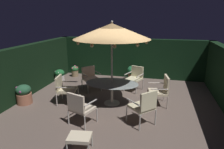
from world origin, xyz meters
name	(u,v)px	position (x,y,z in m)	size (l,w,h in m)	color
ground_plane	(118,102)	(0.00, 0.00, -0.01)	(7.20, 6.49, 0.02)	brown
hedge_backdrop_rear	(132,58)	(0.00, 3.10, 0.92)	(7.20, 0.30, 1.84)	black
hedge_backdrop_left	(28,70)	(-3.45, 0.00, 0.92)	(0.30, 6.49, 1.84)	black
patio_dining_table	(112,86)	(-0.19, -0.19, 0.62)	(1.75, 1.19, 0.74)	#BBB3A3
patio_umbrella	(112,31)	(-0.19, -0.19, 2.40)	(2.39, 2.39, 2.72)	#B3AFA5
patio_chair_north	(144,105)	(0.96, -1.31, 0.59)	(0.83, 0.83, 1.01)	#B3B2AA
patio_chair_northeast	(161,89)	(1.40, 0.10, 0.56)	(0.70, 0.74, 1.00)	#BCAFA4
patio_chair_east	(135,77)	(0.39, 1.30, 0.55)	(0.74, 0.78, 0.94)	#B8B0A8
patio_chair_southeast	(90,77)	(-1.34, 0.91, 0.54)	(0.82, 0.82, 0.92)	#B3B0A4
patio_chair_south	(64,88)	(-1.76, -0.48, 0.54)	(0.72, 0.74, 0.94)	#B8B1A7
patio_chair_southwest	(80,107)	(-0.69, -1.71, 0.54)	(0.75, 0.71, 0.94)	#B3AEA7
ottoman_footrest	(80,138)	(-0.28, -2.74, 0.32)	(0.55, 0.47, 0.38)	#B4B5A7
potted_plant_back_center	(60,75)	(-3.05, 1.59, 0.28)	(0.44, 0.43, 0.54)	beige
potted_plant_front_corner	(75,71)	(-2.70, 2.45, 0.28)	(0.36, 0.36, 0.53)	#8B7552
potted_plant_left_far	(134,72)	(0.17, 2.53, 0.37)	(0.59, 0.59, 0.69)	#A46B48
potted_plant_back_left	(24,94)	(-3.06, -0.88, 0.34)	(0.49, 0.49, 0.66)	#9E5F46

